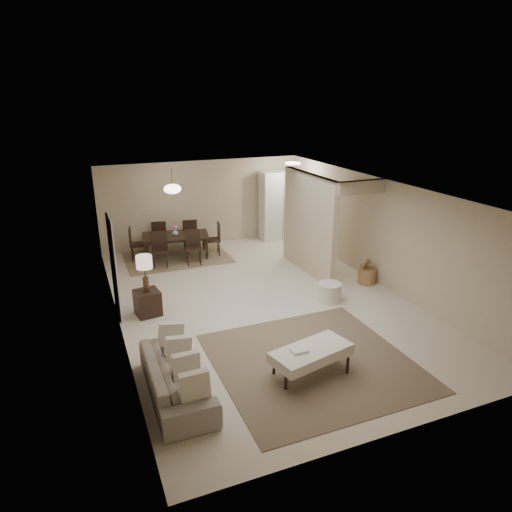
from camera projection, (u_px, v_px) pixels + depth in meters
name	position (u px, v px, depth m)	size (l,w,h in m)	color
floor	(261.00, 301.00, 10.01)	(9.00, 9.00, 0.00)	beige
ceiling	(262.00, 188.00, 9.18)	(9.00, 9.00, 0.00)	white
back_wall	(203.00, 203.00, 13.52)	(6.00, 6.00, 0.00)	tan
left_wall	(114.00, 266.00, 8.53)	(9.00, 9.00, 0.00)	tan
right_wall	(379.00, 232.00, 10.66)	(9.00, 9.00, 0.00)	tan
partition	(309.00, 224.00, 11.33)	(0.15, 2.50, 2.50)	tan
doorway	(113.00, 267.00, 9.14)	(0.04, 0.90, 2.04)	black
pantry_cabinet	(279.00, 205.00, 14.12)	(1.20, 0.55, 2.10)	white
flush_light	(293.00, 163.00, 12.80)	(0.44, 0.44, 0.05)	white
living_rug	(312.00, 362.00, 7.73)	(3.20, 3.20, 0.01)	brown
sofa	(176.00, 377.00, 6.81)	(0.80, 2.06, 0.60)	gray
ottoman_bench	(311.00, 354.00, 7.27)	(1.43, 0.89, 0.47)	white
side_table	(148.00, 303.00, 9.33)	(0.47, 0.47, 0.52)	black
table_lamp	(144.00, 265.00, 9.06)	(0.32, 0.32, 0.76)	#442F1D
round_pouf	(329.00, 292.00, 9.97)	(0.52, 0.52, 0.41)	white
wicker_basket	(367.00, 276.00, 10.93)	(0.42, 0.42, 0.36)	brown
dining_rug	(177.00, 257.00, 12.74)	(2.80, 2.10, 0.01)	#756248
dining_table	(176.00, 246.00, 12.64)	(1.79, 1.00, 0.63)	black
dining_chairs	(176.00, 241.00, 12.59)	(2.48, 1.97, 0.91)	black
vase	(175.00, 232.00, 12.51)	(0.17, 0.17, 0.17)	white
yellow_mat	(316.00, 258.00, 12.67)	(0.80, 0.49, 0.01)	yellow
pendant_light	(172.00, 189.00, 12.11)	(0.46, 0.46, 0.71)	#442F1D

